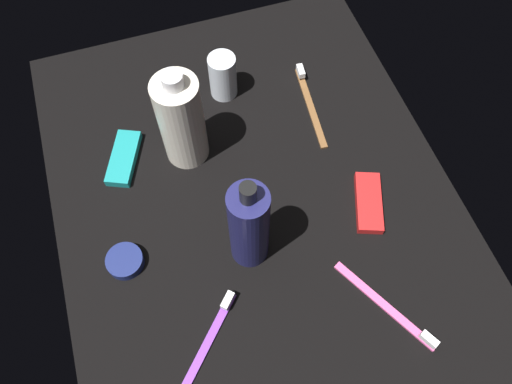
% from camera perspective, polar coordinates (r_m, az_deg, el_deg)
% --- Properties ---
extents(ground_plane, '(0.84, 0.64, 0.01)m').
position_cam_1_polar(ground_plane, '(0.81, -0.00, -1.18)').
color(ground_plane, black).
extents(lotion_bottle, '(0.06, 0.06, 0.20)m').
position_cam_1_polar(lotion_bottle, '(0.69, -0.82, -3.98)').
color(lotion_bottle, '#1D1E51').
rests_on(lotion_bottle, ground_plane).
extents(bodywash_bottle, '(0.07, 0.07, 0.19)m').
position_cam_1_polar(bodywash_bottle, '(0.79, -8.60, 8.12)').
color(bodywash_bottle, silver).
rests_on(bodywash_bottle, ground_plane).
extents(deodorant_stick, '(0.05, 0.05, 0.09)m').
position_cam_1_polar(deodorant_stick, '(0.90, -3.85, 13.18)').
color(deodorant_stick, silver).
rests_on(deodorant_stick, ground_plane).
extents(toothbrush_pink, '(0.16, 0.10, 0.02)m').
position_cam_1_polar(toothbrush_pink, '(0.76, 15.27, -12.93)').
color(toothbrush_pink, '#E55999').
rests_on(toothbrush_pink, ground_plane).
extents(toothbrush_brown, '(0.18, 0.03, 0.02)m').
position_cam_1_polar(toothbrush_brown, '(0.92, 6.16, 10.41)').
color(toothbrush_brown, brown).
rests_on(toothbrush_brown, ground_plane).
extents(toothbrush_purple, '(0.14, 0.13, 0.02)m').
position_cam_1_polar(toothbrush_purple, '(0.73, -5.62, -16.87)').
color(toothbrush_purple, purple).
rests_on(toothbrush_purple, ground_plane).
extents(snack_bar_red, '(0.11, 0.07, 0.01)m').
position_cam_1_polar(snack_bar_red, '(0.82, 12.86, -1.19)').
color(snack_bar_red, red).
rests_on(snack_bar_red, ground_plane).
extents(snack_bar_teal, '(0.11, 0.08, 0.01)m').
position_cam_1_polar(snack_bar_teal, '(0.87, -15.01, 3.79)').
color(snack_bar_teal, teal).
rests_on(snack_bar_teal, ground_plane).
extents(cream_tin_left, '(0.06, 0.06, 0.02)m').
position_cam_1_polar(cream_tin_left, '(0.78, -14.87, -7.71)').
color(cream_tin_left, navy).
rests_on(cream_tin_left, ground_plane).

